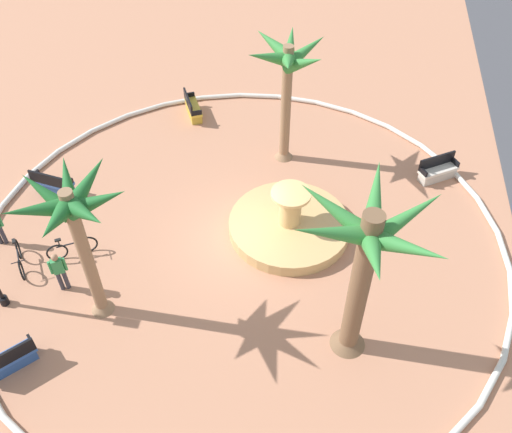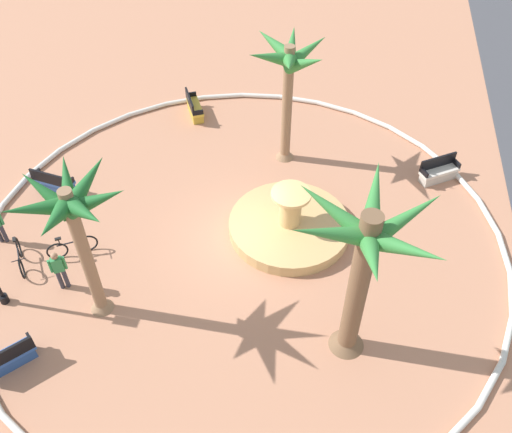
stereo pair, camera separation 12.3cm
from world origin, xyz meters
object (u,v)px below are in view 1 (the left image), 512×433
Objects in this scene: bicycle_red_frame at (20,259)px; bench_north at (437,172)px; bench_west at (9,361)px; palm_tree_by_curb at (365,256)px; bench_southeast at (193,109)px; bicycle_by_lamppost at (72,248)px; fountain at (289,225)px; palm_tree_near_fountain at (73,217)px; bench_east at (53,185)px; palm_tree_mid_plaza at (287,71)px; person_cyclist_photo at (59,270)px.

bench_north is at bearing 116.64° from bicycle_red_frame.
bench_west is 1.03× the size of bicycle_red_frame.
palm_tree_by_curb is 3.44× the size of bench_southeast.
palm_tree_by_curb is 3.77× the size of bicycle_by_lamppost.
fountain is 2.91× the size of bicycle_red_frame.
bench_west and bench_north have the same top height.
fountain is at bearing 129.62° from palm_tree_near_fountain.
bench_east is at bearing -145.68° from bicycle_by_lamppost.
bench_east is at bearing -165.02° from bench_west.
bench_east is 3.75m from bicycle_red_frame.
bench_west is at bearing -8.68° from bench_southeast.
bench_north is (-8.22, 10.67, -3.75)m from palm_tree_near_fountain.
bench_west is 16.42m from bench_north.
bicycle_red_frame is at bearing -69.65° from fountain.
bench_east reaches higher than bicycle_red_frame.
bench_southeast reaches higher than bicycle_by_lamppost.
palm_tree_mid_plaza reaches higher than bench_southeast.
bench_east is (-4.87, -11.45, -3.63)m from palm_tree_by_curb.
bench_north is (-3.30, 14.48, 0.00)m from bench_east.
bench_southeast is at bearing 179.16° from palm_tree_near_fountain.
bench_east is 7.58m from bench_west.
bicycle_red_frame is (3.20, -8.64, 0.10)m from fountain.
fountain reaches higher than bench_east.
bicycle_red_frame is (9.58, -3.47, 0.04)m from bench_southeast.
fountain is 9.21m from bicycle_red_frame.
palm_tree_mid_plaza is at bearing -92.98° from bench_north.
bench_east is 1.00× the size of bench_southeast.
palm_tree_mid_plaza is at bearing -160.10° from palm_tree_by_curb.
bench_west is at bearing 14.98° from bench_east.
bench_east is 1.10× the size of bicycle_by_lamppost.
palm_tree_near_fountain is 3.57m from person_cyclist_photo.
palm_tree_by_curb reaches higher than bench_southeast.
bench_west is (7.32, 1.96, 0.00)m from bench_east.
palm_tree_mid_plaza is 3.46× the size of bicycle_by_lamppost.
bench_east is at bearing -66.66° from palm_tree_mid_plaza.
fountain is 2.84× the size of bench_west.
fountain is at bearing 86.80° from bench_east.
bicycle_red_frame is 0.98× the size of bicycle_by_lamppost.
palm_tree_mid_plaza is (-4.13, -0.75, 3.67)m from fountain.
bench_east is 1.03× the size of bench_north.
fountain is 7.52m from bicycle_by_lamppost.
palm_tree_by_curb is 3.85× the size of bicycle_red_frame.
bicycle_by_lamppost is 1.50m from person_cyclist_photo.
palm_tree_by_curb is (4.36, 2.32, 3.69)m from fountain.
bench_east is (-0.51, -9.13, 0.06)m from fountain.
palm_tree_near_fountain is at bearing 68.80° from person_cyclist_photo.
palm_tree_by_curb is 3.43× the size of bench_east.
palm_tree_near_fountain is 11.41m from bench_southeast.
bench_southeast is 1.02× the size of person_cyclist_photo.
bench_north is at bearing 87.02° from palm_tree_mid_plaza.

